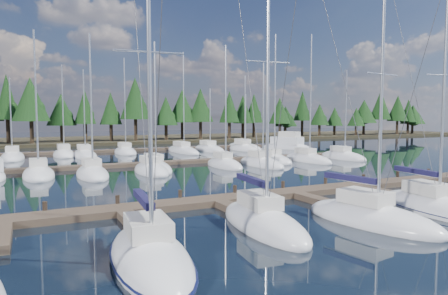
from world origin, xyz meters
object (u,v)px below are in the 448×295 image
main_dock (296,194)px  front_sailboat_1 (150,256)px  front_sailboat_2 (263,222)px  motor_yacht_right (287,146)px  front_sailboat_4 (433,207)px  front_sailboat_3 (371,218)px

main_dock → front_sailboat_1: size_ratio=3.06×
front_sailboat_2 → motor_yacht_right: 51.62m
front_sailboat_4 → motor_yacht_right: size_ratio=1.38×
main_dock → front_sailboat_2: bearing=-138.3°
main_dock → front_sailboat_4: (4.64, -7.08, 0.08)m
main_dock → front_sailboat_2: size_ratio=2.94×
motor_yacht_right → main_dock: bearing=-124.4°
front_sailboat_1 → front_sailboat_3: (12.04, 0.48, 0.00)m
front_sailboat_4 → motor_yacht_right: front_sailboat_4 is taller
front_sailboat_1 → front_sailboat_2: (6.47, 2.26, 0.02)m
front_sailboat_2 → front_sailboat_3: size_ratio=1.06×
front_sailboat_2 → main_dock: bearing=41.7°
front_sailboat_1 → front_sailboat_3: bearing=2.3°
front_sailboat_1 → front_sailboat_4: front_sailboat_4 is taller
front_sailboat_2 → front_sailboat_4: 10.97m
front_sailboat_3 → motor_yacht_right: bearing=59.7°
main_dock → front_sailboat_3: (-0.66, -7.33, 0.09)m
front_sailboat_1 → motor_yacht_right: bearing=49.5°
front_sailboat_1 → front_sailboat_3: size_ratio=1.02×
front_sailboat_1 → front_sailboat_3: 12.05m
main_dock → motor_yacht_right: bearing=55.6°
front_sailboat_2 → front_sailboat_4: front_sailboat_2 is taller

